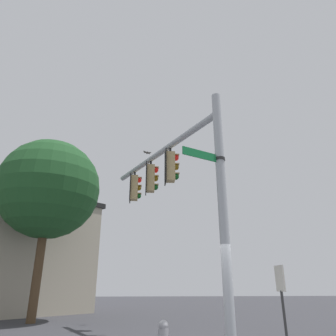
{
  "coord_description": "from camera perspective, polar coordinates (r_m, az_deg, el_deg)",
  "views": [
    {
      "loc": [
        7.72,
        -2.07,
        1.57
      ],
      "look_at": [
        -2.46,
        -1.22,
        5.41
      ],
      "focal_mm": 33.21,
      "sensor_mm": 36.0,
      "label": 1
    }
  ],
  "objects": [
    {
      "name": "historical_marker",
      "position": [
        10.66,
        20.08,
        -20.36
      ],
      "size": [
        0.6,
        0.08,
        2.13
      ],
      "color": "#333333",
      "rests_on": "ground"
    },
    {
      "name": "traffic_light_nearest_pole",
      "position": [
        10.78,
        0.55,
        0.22
      ],
      "size": [
        0.54,
        0.49,
        1.31
      ],
      "color": "black"
    },
    {
      "name": "traffic_light_mid_outer",
      "position": [
        13.22,
        -6.11,
        -3.63
      ],
      "size": [
        0.54,
        0.49,
        1.31
      ],
      "color": "black"
    },
    {
      "name": "tree_by_storefront",
      "position": [
        16.68,
        -20.96,
        -3.61
      ],
      "size": [
        4.96,
        4.96,
        8.56
      ],
      "color": "#4C3823",
      "rests_on": "ground"
    },
    {
      "name": "signal_pole",
      "position": [
        8.2,
        10.04,
        -7.3
      ],
      "size": [
        0.25,
        0.25,
        6.83
      ],
      "primitive_type": "cylinder",
      "color": "#ADB2B7",
      "rests_on": "ground"
    },
    {
      "name": "traffic_light_mid_inner",
      "position": [
        11.97,
        -3.12,
        -1.9
      ],
      "size": [
        0.54,
        0.49,
        1.31
      ],
      "color": "black"
    },
    {
      "name": "street_name_sign",
      "position": [
        8.4,
        7.59,
        2.07
      ],
      "size": [
        0.7,
        1.25,
        0.22
      ],
      "color": "#147238"
    },
    {
      "name": "mast_arm",
      "position": [
        11.75,
        -1.71,
        2.66
      ],
      "size": [
        6.22,
        3.23,
        0.22
      ],
      "primitive_type": "cylinder",
      "rotation": [
        0.0,
        1.57,
        3.6
      ],
      "color": "#ADB2B7"
    },
    {
      "name": "bird_flying",
      "position": [
        15.68,
        -3.84,
        2.83
      ],
      "size": [
        0.29,
        0.41,
        0.14
      ],
      "color": "#4C4742"
    }
  ]
}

